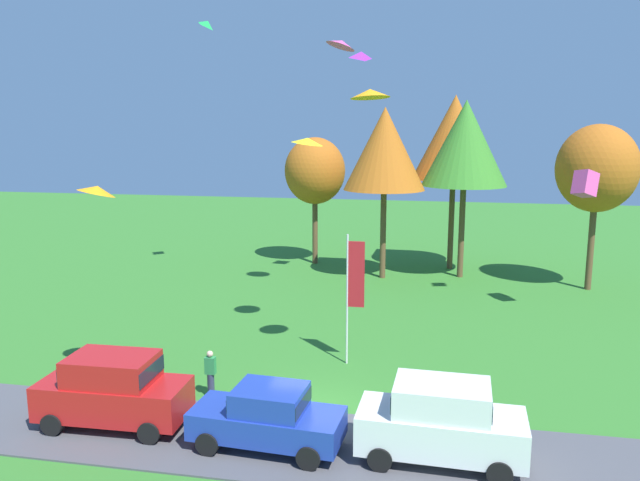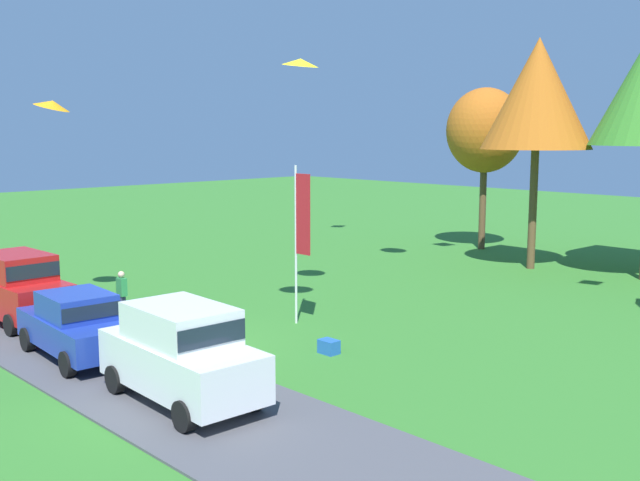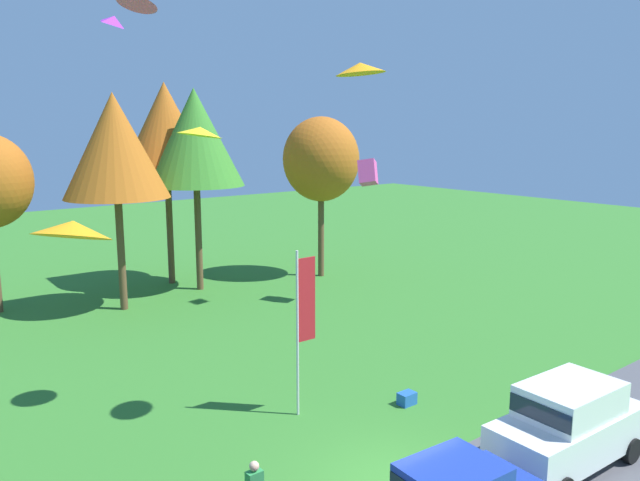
{
  "view_description": "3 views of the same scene",
  "coord_description": "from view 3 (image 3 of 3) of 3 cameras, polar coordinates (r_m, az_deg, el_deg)",
  "views": [
    {
      "loc": [
        3.8,
        -18.75,
        9.3
      ],
      "look_at": [
        -0.8,
        5.07,
        4.82
      ],
      "focal_mm": 35.0,
      "sensor_mm": 36.0,
      "label": 1
    },
    {
      "loc": [
        18.33,
        -11.55,
        6.3
      ],
      "look_at": [
        1.87,
        4.17,
        2.96
      ],
      "focal_mm": 42.0,
      "sensor_mm": 36.0,
      "label": 2
    },
    {
      "loc": [
        -10.31,
        -10.12,
        8.82
      ],
      "look_at": [
        2.19,
        5.66,
        5.14
      ],
      "focal_mm": 35.0,
      "sensor_mm": 36.0,
      "label": 3
    }
  ],
  "objects": [
    {
      "name": "car_suv_by_flagpole",
      "position": [
        17.98,
        21.76,
        -15.15
      ],
      "size": [
        4.67,
        2.19,
        2.28
      ],
      "color": "white",
      "rests_on": "ground"
    },
    {
      "name": "kite_delta_trailing_tail",
      "position": [
        10.66,
        -21.69,
        1.0
      ],
      "size": [
        1.77,
        1.76,
        0.56
      ],
      "primitive_type": "cone",
      "rotation": [
        -0.25,
        0.0,
        5.38
      ],
      "color": "orange"
    },
    {
      "name": "tree_far_right",
      "position": [
        31.04,
        -18.24,
        8.19
      ],
      "size": [
        4.93,
        4.93,
        10.41
      ],
      "color": "brown",
      "rests_on": "ground"
    },
    {
      "name": "kite_delta_low_drifter",
      "position": [
        17.52,
        3.71,
        15.45
      ],
      "size": [
        1.96,
        1.96,
        0.42
      ],
      "primitive_type": "cone",
      "rotation": [
        -0.09,
        0.0,
        0.74
      ],
      "color": "orange"
    },
    {
      "name": "kite_box_high_right",
      "position": [
        30.75,
        4.4,
        6.22
      ],
      "size": [
        1.3,
        1.42,
        1.44
      ],
      "primitive_type": "cube",
      "rotation": [
        -0.16,
        0.3,
        0.62
      ],
      "color": "#EA4C9E"
    },
    {
      "name": "tree_right_of_center",
      "position": [
        33.98,
        -11.36,
        9.19
      ],
      "size": [
        5.13,
        5.13,
        10.84
      ],
      "color": "brown",
      "rests_on": "ground"
    },
    {
      "name": "flag_banner",
      "position": [
        19.07,
        -1.52,
        -6.47
      ],
      "size": [
        0.71,
        0.08,
        5.21
      ],
      "color": "silver",
      "rests_on": "ground"
    },
    {
      "name": "tree_far_left",
      "position": [
        35.76,
        -13.93,
        9.63
      ],
      "size": [
        5.32,
        5.32,
        11.23
      ],
      "color": "brown",
      "rests_on": "ground"
    },
    {
      "name": "cooler_box",
      "position": [
        20.88,
        7.95,
        -14.11
      ],
      "size": [
        0.56,
        0.4,
        0.4
      ],
      "primitive_type": "cube",
      "color": "blue",
      "rests_on": "ground"
    },
    {
      "name": "kite_delta_high_left",
      "position": [
        18.79,
        -10.93,
        9.78
      ],
      "size": [
        1.45,
        1.43,
        0.44
      ],
      "primitive_type": "cone",
      "rotation": [
        0.14,
        0.0,
        1.49
      ],
      "color": "yellow"
    },
    {
      "name": "kite_diamond_near_flag",
      "position": [
        27.67,
        -18.26,
        18.56
      ],
      "size": [
        1.33,
        1.3,
        0.62
      ],
      "primitive_type": "pyramid",
      "rotation": [
        0.35,
        0.0,
        0.59
      ],
      "color": "purple"
    },
    {
      "name": "kite_delta_topmost",
      "position": [
        24.22,
        -16.35,
        20.31
      ],
      "size": [
        1.91,
        1.9,
        0.72
      ],
      "primitive_type": "cone",
      "rotation": [
        0.31,
        0.0,
        1.98
      ],
      "color": "#EA4C9E"
    },
    {
      "name": "tree_center_back",
      "position": [
        36.51,
        0.1,
        7.4
      ],
      "size": [
        4.46,
        4.46,
        9.41
      ],
      "color": "brown",
      "rests_on": "ground"
    }
  ]
}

